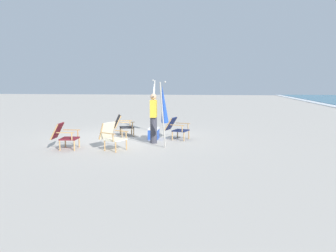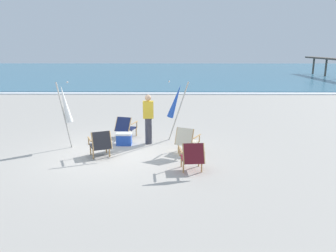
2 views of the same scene
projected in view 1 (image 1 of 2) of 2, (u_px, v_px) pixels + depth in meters
The scene contains 9 objects.
ground_plane at pixel (129, 138), 11.85m from camera, with size 80.00×80.00×0.00m, color #B2AAA0.
beach_chair_far_center at pixel (112, 135), 9.69m from camera, with size 0.81×0.86×0.82m.
beach_chair_front_left at pixel (122, 125), 12.17m from camera, with size 0.81×0.89×0.80m.
beach_chair_mid_center at pixel (176, 127), 11.48m from camera, with size 0.77×0.91×0.77m.
beach_chair_back_left at pixel (64, 135), 9.80m from camera, with size 0.64×0.79×0.79m.
umbrella_furled_white at pixel (154, 98), 13.15m from camera, with size 0.47×0.23×2.10m.
umbrella_furled_blue at pixel (164, 105), 9.68m from camera, with size 0.74×0.27×2.03m.
person_near_chairs at pixel (154, 118), 10.68m from camera, with size 0.35×0.22×1.63m.
cooler_box at pixel (154, 133), 11.56m from camera, with size 0.49×0.35×0.40m.
Camera 1 is at (11.40, 2.94, 2.00)m, focal length 35.00 mm.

